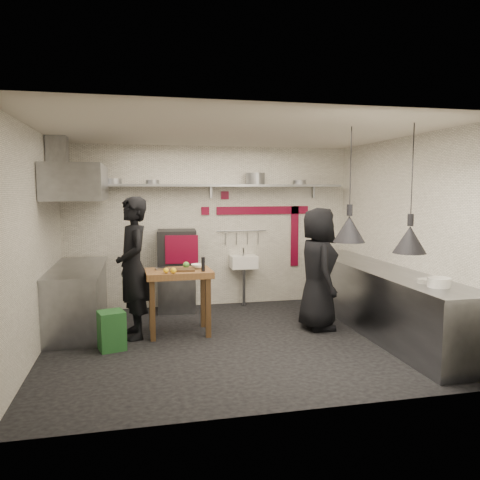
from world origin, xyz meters
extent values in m
plane|color=black|center=(0.00, 0.00, 0.00)|extent=(5.00, 5.00, 0.00)
plane|color=beige|center=(0.00, 0.00, 2.80)|extent=(5.00, 5.00, 0.00)
cube|color=silver|center=(0.00, 2.10, 1.40)|extent=(5.00, 0.04, 2.80)
cube|color=silver|center=(0.00, -2.10, 1.40)|extent=(5.00, 0.04, 2.80)
cube|color=silver|center=(-2.50, 0.00, 1.40)|extent=(0.04, 4.20, 2.80)
cube|color=silver|center=(2.50, 0.00, 1.40)|extent=(0.04, 4.20, 2.80)
cube|color=maroon|center=(0.95, 2.08, 1.68)|extent=(1.70, 0.02, 0.14)
cube|color=maroon|center=(1.55, 2.08, 1.20)|extent=(0.14, 0.02, 1.10)
cube|color=maroon|center=(0.25, 2.08, 1.95)|extent=(0.14, 0.02, 0.14)
cube|color=maroon|center=(-0.10, 2.08, 1.68)|extent=(0.14, 0.02, 0.14)
cube|color=gray|center=(0.00, 1.92, 2.12)|extent=(4.60, 0.34, 0.04)
cube|color=gray|center=(-1.90, 2.07, 2.02)|extent=(0.04, 0.06, 0.24)
cube|color=gray|center=(0.00, 2.07, 2.02)|extent=(0.04, 0.06, 0.24)
cube|color=gray|center=(1.90, 2.07, 2.02)|extent=(0.04, 0.06, 0.24)
cylinder|color=gray|center=(-1.63, 1.92, 2.19)|extent=(0.29, 0.29, 0.09)
cylinder|color=gray|center=(-1.00, 1.92, 2.18)|extent=(0.23, 0.23, 0.07)
cylinder|color=gray|center=(0.76, 1.92, 2.24)|extent=(0.45, 0.45, 0.20)
cylinder|color=gray|center=(1.57, 1.92, 2.18)|extent=(0.24, 0.24, 0.08)
cube|color=gray|center=(-0.64, 1.79, 0.40)|extent=(0.66, 0.61, 0.80)
cube|color=black|center=(-0.63, 1.76, 1.09)|extent=(0.67, 0.63, 0.58)
cube|color=maroon|center=(-0.58, 1.46, 1.09)|extent=(0.53, 0.07, 0.46)
cube|color=black|center=(-0.62, 1.50, 1.09)|extent=(0.32, 0.04, 0.34)
cube|color=white|center=(0.55, 1.92, 0.78)|extent=(0.46, 0.34, 0.22)
cylinder|color=gray|center=(0.55, 1.92, 0.96)|extent=(0.03, 0.03, 0.14)
cylinder|color=gray|center=(0.55, 1.88, 0.34)|extent=(0.06, 0.06, 0.66)
cylinder|color=gray|center=(0.55, 2.06, 1.32)|extent=(0.90, 0.02, 0.02)
cube|color=gray|center=(2.15, 0.00, 0.45)|extent=(0.70, 3.80, 0.90)
cube|color=gray|center=(2.15, 0.00, 0.92)|extent=(0.76, 3.90, 0.03)
cylinder|color=white|center=(2.12, -1.35, 0.99)|extent=(0.34, 0.34, 0.11)
cylinder|color=white|center=(2.10, -1.11, 0.96)|extent=(0.20, 0.20, 0.05)
cube|color=gray|center=(-2.15, 1.05, 0.45)|extent=(0.70, 1.90, 0.90)
cube|color=gray|center=(-2.15, 1.05, 0.92)|extent=(0.76, 2.00, 0.03)
cube|color=gray|center=(-2.10, 1.05, 2.15)|extent=(0.78, 1.60, 0.50)
cube|color=gray|center=(-2.35, 1.05, 2.55)|extent=(0.28, 0.28, 0.50)
cube|color=#1F5525|center=(-1.62, 0.02, 0.25)|extent=(0.39, 0.39, 0.50)
cube|color=#49311B|center=(-0.66, 0.45, 0.93)|extent=(0.36, 0.27, 0.02)
cylinder|color=black|center=(-0.39, 0.32, 1.02)|extent=(0.07, 0.07, 0.20)
sphere|color=yellow|center=(-0.90, 0.27, 0.96)|extent=(0.08, 0.08, 0.07)
sphere|color=yellow|center=(-0.80, 0.25, 0.96)|extent=(0.11, 0.11, 0.08)
sphere|color=#4F9437|center=(-0.59, 0.63, 0.97)|extent=(0.12, 0.12, 0.09)
cube|color=gray|center=(-0.95, 0.58, 0.94)|extent=(0.18, 0.13, 0.03)
imported|color=white|center=(-0.43, 0.58, 0.95)|extent=(0.24, 0.24, 0.06)
imported|color=black|center=(-1.34, 0.49, 0.98)|extent=(0.61, 0.80, 1.96)
imported|color=black|center=(1.31, 0.33, 0.89)|extent=(0.64, 0.92, 1.79)
camera|label=1|loc=(-1.26, -6.04, 2.05)|focal=35.00mm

